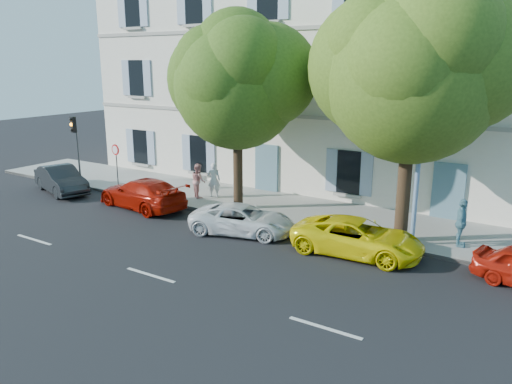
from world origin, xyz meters
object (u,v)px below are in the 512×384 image
Objects in this scene: car_red_coupe at (142,193)px; road_sign at (116,157)px; tree_left at (237,87)px; car_yellow_supercar at (357,237)px; traffic_light at (75,135)px; pedestrian_a at (214,180)px; street_lamp at (421,112)px; car_dark_sedan at (61,180)px; car_white_coupe at (242,220)px; pedestrian_b at (198,181)px; pedestrian_c at (461,223)px; tree_right at (412,77)px.

car_red_coupe is 3.45m from road_sign.
car_yellow_supercar is at bearing -17.96° from tree_left.
traffic_light is 8.29m from pedestrian_a.
tree_left is at bearing 175.08° from street_lamp.
car_dark_sedan is at bearing 86.90° from car_yellow_supercar.
traffic_light is (-11.86, 1.73, 2.17)m from car_white_coupe.
pedestrian_c reaches higher than pedestrian_b.
pedestrian_a is (-3.91, 3.35, 0.42)m from car_white_coupe.
car_dark_sedan reaches higher than car_white_coupe.
car_dark_sedan is 1.16× the size of traffic_light.
traffic_light reaches higher than pedestrian_b.
pedestrian_a reaches higher than car_red_coupe.
car_red_coupe is 1.17× the size of car_white_coupe.
car_red_coupe is 13.51m from pedestrian_c.
tree_left is at bearing 68.62° from car_yellow_supercar.
tree_right is 5.28× the size of pedestrian_c.
car_dark_sedan is 11.33m from car_white_coupe.
road_sign is at bearing -105.53° from car_red_coupe.
street_lamp is 5.00× the size of pedestrian_a.
pedestrian_b is (1.33, 2.43, 0.29)m from car_red_coupe.
pedestrian_b is at bearing 8.86° from traffic_light.
car_red_coupe is 6.52m from tree_left.
pedestrian_a reaches higher than car_white_coupe.
road_sign is at bearing -174.33° from tree_left.
tree_right reaches higher than pedestrian_b.
car_dark_sedan is 0.45× the size of tree_right.
pedestrian_c reaches higher than pedestrian_a.
street_lamp reaches higher than pedestrian_c.
pedestrian_a is (-2.06, 0.94, -4.49)m from tree_left.
pedestrian_c is (13.33, 2.20, 0.33)m from car_red_coupe.
car_dark_sedan is 0.50× the size of tree_left.
tree_right is 3.85× the size of road_sign.
car_white_coupe is 0.45× the size of tree_right.
tree_right is 11.26m from pedestrian_b.
tree_left is at bearing 124.46° from pedestrian_a.
traffic_light is (-17.41, -0.39, -3.27)m from tree_right.
tree_right is at bearing 141.39° from street_lamp.
pedestrian_b is at bearing 175.70° from tree_right.
tree_right is at bearing -149.38° from pedestrian_b.
pedestrian_c reaches higher than car_white_coupe.
car_yellow_supercar is at bearing 129.36° from pedestrian_a.
street_lamp reaches higher than car_white_coupe.
car_dark_sedan is 17.94m from street_lamp.
car_white_coupe is 12.18m from traffic_light.
car_dark_sedan is 17.80m from tree_right.
tree_left is 10.37m from pedestrian_c.
car_dark_sedan is 2.59m from traffic_light.
car_white_coupe is 0.48× the size of street_lamp.
traffic_light is (-16.45, 1.41, 2.11)m from car_yellow_supercar.
traffic_light reaches higher than car_white_coupe.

